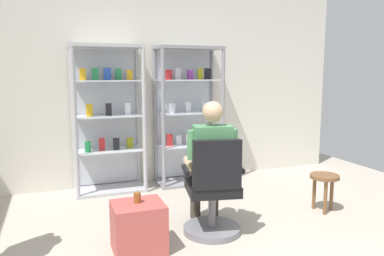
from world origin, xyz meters
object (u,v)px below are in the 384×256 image
object	(u,v)px
display_cabinet_left	(108,118)
seated_shopkeeper	(210,159)
storage_crate	(138,227)
office_chair	(213,196)
wooden_stool	(324,182)
tea_glass	(137,198)
display_cabinet_right	(187,115)

from	to	relation	value
display_cabinet_left	seated_shopkeeper	distance (m)	1.80
seated_shopkeeper	storage_crate	distance (m)	0.95
office_chair	seated_shopkeeper	size ratio (longest dim) A/B	0.74
storage_crate	wooden_stool	distance (m)	2.18
storage_crate	office_chair	bearing A→B (deg)	5.77
storage_crate	tea_glass	xyz separation A→B (m)	(0.00, 0.02, 0.26)
display_cabinet_left	storage_crate	world-z (taller)	display_cabinet_left
office_chair	tea_glass	distance (m)	0.75
display_cabinet_left	tea_glass	bearing A→B (deg)	-90.34
seated_shopkeeper	storage_crate	bearing A→B (deg)	-163.14
display_cabinet_left	storage_crate	xyz separation A→B (m)	(-0.01, -1.85, -0.75)
display_cabinet_left	display_cabinet_right	world-z (taller)	same
display_cabinet_left	display_cabinet_right	xyz separation A→B (m)	(1.10, -0.00, -0.00)
office_chair	wooden_stool	size ratio (longest dim) A/B	2.28
office_chair	storage_crate	distance (m)	0.77
office_chair	seated_shopkeeper	distance (m)	0.36
office_chair	seated_shopkeeper	world-z (taller)	seated_shopkeeper
display_cabinet_left	office_chair	size ratio (longest dim) A/B	1.98
tea_glass	wooden_stool	bearing A→B (deg)	5.29
display_cabinet_right	seated_shopkeeper	distance (m)	1.67
display_cabinet_left	wooden_stool	xyz separation A→B (m)	(2.15, -1.62, -0.63)
display_cabinet_left	wooden_stool	bearing A→B (deg)	-37.01
storage_crate	tea_glass	bearing A→B (deg)	88.78
seated_shopkeeper	storage_crate	world-z (taller)	seated_shopkeeper
display_cabinet_right	storage_crate	distance (m)	2.28
storage_crate	tea_glass	size ratio (longest dim) A/B	4.90
seated_shopkeeper	tea_glass	size ratio (longest dim) A/B	14.30
storage_crate	wooden_stool	world-z (taller)	storage_crate
display_cabinet_left	seated_shopkeeper	size ratio (longest dim) A/B	1.47
display_cabinet_left	seated_shopkeeper	world-z (taller)	display_cabinet_left
display_cabinet_right	seated_shopkeeper	world-z (taller)	display_cabinet_right
tea_glass	wooden_stool	xyz separation A→B (m)	(2.17, 0.20, -0.14)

